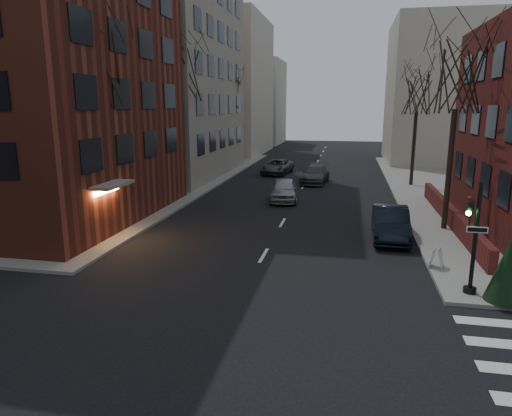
{
  "coord_description": "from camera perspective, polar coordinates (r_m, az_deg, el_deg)",
  "views": [
    {
      "loc": [
        3.55,
        -7.34,
        6.68
      ],
      "look_at": [
        -0.52,
        12.82,
        2.0
      ],
      "focal_mm": 32.0,
      "sensor_mm": 36.0,
      "label": 1
    }
  ],
  "objects": [
    {
      "name": "tree_left_b",
      "position": [
        35.62,
        -9.27,
        16.26
      ],
      "size": [
        4.4,
        4.4,
        10.8
      ],
      "color": "#2D231C",
      "rests_on": "sidewalk_far_left"
    },
    {
      "name": "streetlamp_near",
      "position": [
        31.7,
        -10.49,
        8.19
      ],
      "size": [
        0.36,
        0.36,
        6.28
      ],
      "color": "black",
      "rests_on": "sidewalk_far_left"
    },
    {
      "name": "building_distant_la",
      "position": [
        65.08,
        -5.32,
        14.81
      ],
      "size": [
        14.0,
        16.0,
        18.0
      ],
      "primitive_type": "cube",
      "color": "#B8B19C",
      "rests_on": "ground"
    },
    {
      "name": "tree_right_b",
      "position": [
        39.7,
        19.57,
        13.42
      ],
      "size": [
        3.74,
        3.74,
        9.18
      ],
      "color": "#2D231C",
      "rests_on": "sidewalk_far_right"
    },
    {
      "name": "low_wall_right",
      "position": [
        27.62,
        23.13,
        -0.84
      ],
      "size": [
        0.35,
        16.0,
        1.0
      ],
      "primitive_type": "cube",
      "color": "#571B19",
      "rests_on": "sidewalk_far_right"
    },
    {
      "name": "tree_right_a",
      "position": [
        25.91,
        23.92,
        14.75
      ],
      "size": [
        3.96,
        3.96,
        9.72
      ],
      "color": "#2D231C",
      "rests_on": "sidewalk_far_right"
    },
    {
      "name": "tree_left_a",
      "position": [
        24.72,
        -19.4,
        16.28
      ],
      "size": [
        4.18,
        4.18,
        10.26
      ],
      "color": "#2D231C",
      "rests_on": "sidewalk_far_left"
    },
    {
      "name": "sandwich_board",
      "position": [
        20.17,
        21.66,
        -5.77
      ],
      "size": [
        0.54,
        0.62,
        0.83
      ],
      "primitive_type": "cube",
      "rotation": [
        0.0,
        0.0,
        -0.39
      ],
      "color": "silver",
      "rests_on": "sidewalk_far_right"
    },
    {
      "name": "parked_sedan",
      "position": [
        24.07,
        16.45,
        -1.83
      ],
      "size": [
        1.79,
        4.94,
        1.62
      ],
      "primitive_type": "imported",
      "rotation": [
        0.0,
        0.0,
        -0.02
      ],
      "color": "black",
      "rests_on": "ground"
    },
    {
      "name": "car_lane_gray",
      "position": [
        40.06,
        7.37,
        4.19
      ],
      "size": [
        2.54,
        5.29,
        1.49
      ],
      "primitive_type": "imported",
      "rotation": [
        0.0,
        0.0,
        -0.09
      ],
      "color": "#434348",
      "rests_on": "ground"
    },
    {
      "name": "building_left_tan",
      "position": [
        46.74,
        -15.95,
        21.37
      ],
      "size": [
        18.0,
        18.0,
        28.0
      ],
      "primitive_type": "cube",
      "color": "gray",
      "rests_on": "ground"
    },
    {
      "name": "building_distant_ra",
      "position": [
        58.48,
        23.35,
        13.1
      ],
      "size": [
        14.0,
        14.0,
        16.0
      ],
      "primitive_type": "cube",
      "color": "#B8B19C",
      "rests_on": "ground"
    },
    {
      "name": "evergreen_shrub",
      "position": [
        17.6,
        28.94,
        -6.81
      ],
      "size": [
        1.73,
        1.73,
        2.2
      ],
      "primitive_type": "cone",
      "rotation": [
        0.0,
        0.0,
        -0.4
      ],
      "color": "#163219",
      "rests_on": "sidewalk_far_right"
    },
    {
      "name": "car_lane_far",
      "position": [
        45.0,
        2.64,
        5.18
      ],
      "size": [
        2.98,
        5.34,
        1.41
      ],
      "primitive_type": "imported",
      "rotation": [
        0.0,
        0.0,
        -0.13
      ],
      "color": "#434248",
      "rests_on": "ground"
    },
    {
      "name": "car_lane_silver",
      "position": [
        32.37,
        3.5,
        2.3
      ],
      "size": [
        2.3,
        4.75,
        1.56
      ],
      "primitive_type": "imported",
      "rotation": [
        0.0,
        0.0,
        0.1
      ],
      "color": "#98979C",
      "rests_on": "ground"
    },
    {
      "name": "streetlamp_far",
      "position": [
        50.78,
        -2.0,
        10.06
      ],
      "size": [
        0.36,
        0.36,
        6.28
      ],
      "color": "black",
      "rests_on": "sidewalk_far_left"
    },
    {
      "name": "building_left_brick",
      "position": [
        30.61,
        -28.27,
        15.71
      ],
      "size": [
        15.0,
        15.0,
        18.0
      ],
      "primitive_type": "cube",
      "color": "maroon",
      "rests_on": "ground"
    },
    {
      "name": "building_distant_lb",
      "position": [
        81.05,
        -0.37,
        13.05
      ],
      "size": [
        10.0,
        12.0,
        14.0
      ],
      "primitive_type": "cube",
      "color": "#B8B19C",
      "rests_on": "ground"
    },
    {
      "name": "tree_left_c",
      "position": [
        48.94,
        -3.3,
        14.38
      ],
      "size": [
        3.96,
        3.96,
        9.72
      ],
      "color": "#2D231C",
      "rests_on": "sidewalk_far_left"
    },
    {
      "name": "traffic_signal",
      "position": [
        17.57,
        25.45,
        -4.22
      ],
      "size": [
        0.76,
        0.44,
        4.0
      ],
      "color": "black",
      "rests_on": "sidewalk_far_right"
    }
  ]
}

